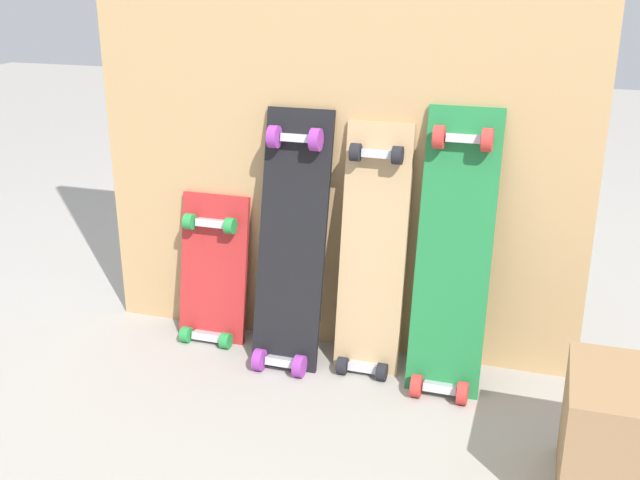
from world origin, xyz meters
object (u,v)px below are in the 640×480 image
skateboard_natural (372,262)px  wooden_crate (633,442)px  skateboard_black (291,251)px  skateboard_green (452,265)px  skateboard_red (213,279)px

skateboard_natural → wooden_crate: skateboard_natural is taller
skateboard_black → skateboard_green: (0.49, -0.00, 0.02)m
skateboard_green → skateboard_black: bearing=179.9°
skateboard_green → skateboard_red: bearing=176.2°
skateboard_red → skateboard_natural: (0.53, -0.02, 0.13)m
skateboard_green → wooden_crate: (0.48, -0.41, -0.21)m
skateboard_natural → skateboard_green: size_ratio=0.94×
skateboard_black → wooden_crate: bearing=-23.1°
skateboard_black → skateboard_natural: 0.25m
skateboard_black → skateboard_green: skateboard_green is taller
skateboard_natural → skateboard_red: bearing=177.9°
skateboard_red → skateboard_natural: bearing=-2.1°
skateboard_natural → wooden_crate: 0.87m
skateboard_natural → skateboard_green: 0.25m
skateboard_green → wooden_crate: 0.67m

